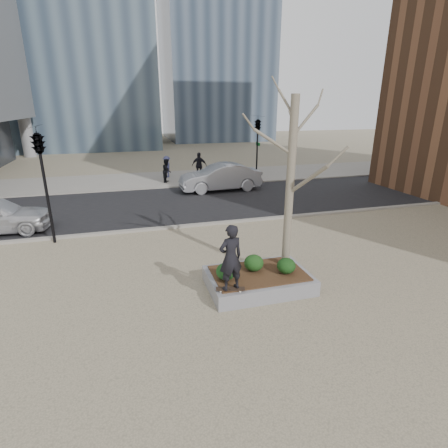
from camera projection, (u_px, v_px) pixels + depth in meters
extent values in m
plane|color=tan|center=(226.00, 292.00, 10.26)|extent=(120.00, 120.00, 0.00)
cube|color=black|center=(176.00, 204.00, 19.36)|extent=(60.00, 8.00, 0.02)
cube|color=gray|center=(162.00, 179.00, 25.72)|extent=(60.00, 6.00, 0.02)
cube|color=gray|center=(258.00, 280.00, 10.45)|extent=(3.00, 2.00, 0.45)
cube|color=#382314|center=(259.00, 273.00, 10.37)|extent=(2.70, 1.70, 0.04)
ellipsoid|color=#113815|center=(226.00, 271.00, 9.89)|extent=(0.57, 0.57, 0.48)
ellipsoid|color=#123813|center=(254.00, 263.00, 10.41)|extent=(0.58, 0.58, 0.49)
ellipsoid|color=#123310|center=(286.00, 266.00, 10.25)|extent=(0.55, 0.55, 0.47)
imported|color=black|center=(231.00, 258.00, 9.09)|extent=(0.73, 0.55, 1.82)
imported|color=#9A9BA1|center=(220.00, 177.00, 22.05)|extent=(5.16, 1.96, 1.68)
imported|color=slate|center=(415.00, 173.00, 24.25)|extent=(5.00, 3.26, 1.35)
imported|color=black|center=(167.00, 171.00, 24.42)|extent=(0.86, 0.96, 1.62)
imported|color=#414575|center=(167.00, 167.00, 26.08)|extent=(0.62, 1.04, 1.58)
imported|color=black|center=(199.00, 165.00, 25.64)|extent=(1.20, 0.85, 1.89)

